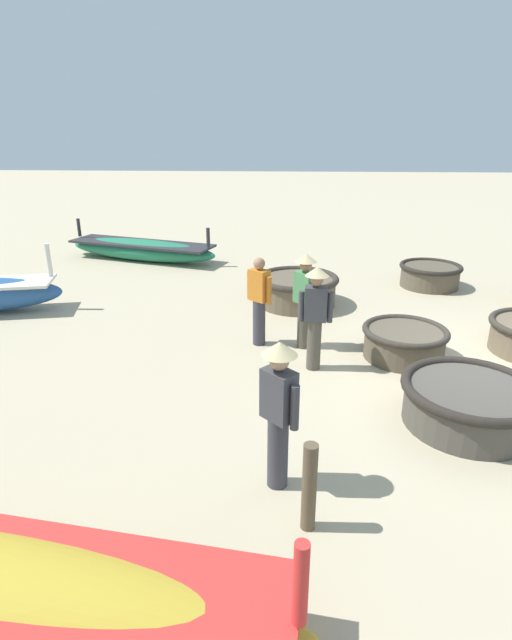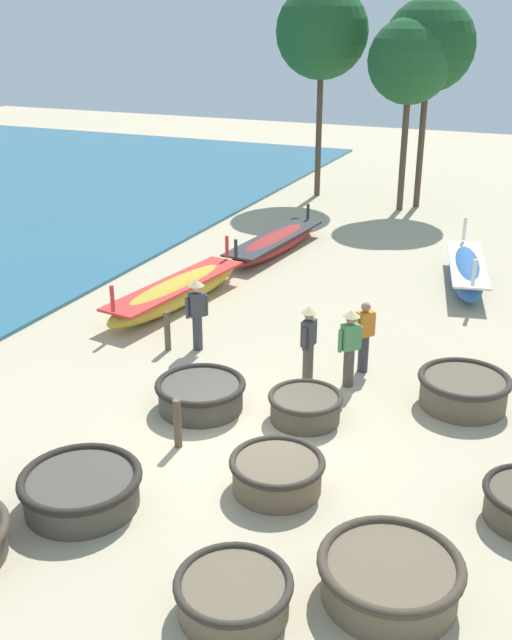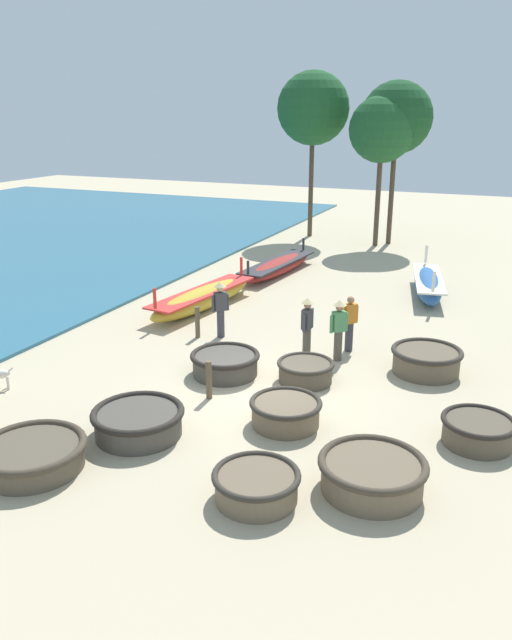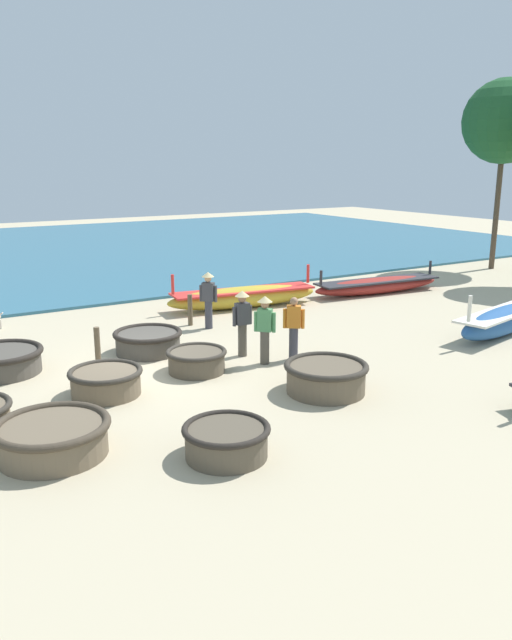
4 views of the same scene
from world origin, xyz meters
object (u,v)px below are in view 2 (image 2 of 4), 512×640
mooring_post_mid_beach (167,331)px  tree_tall_back (410,62)px  fisherman_with_hat (364,335)px  tree_rightmost (429,46)px  coracle_far_right (277,473)px  coracle_upturned (305,406)px  coracle_center (234,594)px  long_boat_blue_hull (275,243)px  tree_left_mid (322,32)px  long_boat_green_hull (176,292)px  fisherman_crouching (350,343)px  mooring_post_inland (178,423)px  coracle_front_right (390,576)px  coracle_weathered (464,389)px  fisherman_standing_right (309,339)px  coracle_nearest (81,488)px  coracle_tilted (201,394)px  long_boat_white_hull (466,271)px  fisherman_hauling (197,310)px

mooring_post_mid_beach → tree_tall_back: (1.73, 15.09, 5.01)m
fisherman_with_hat → tree_rightmost: size_ratio=0.20×
coracle_far_right → fisherman_with_hat: bearing=89.1°
coracle_upturned → coracle_center: coracle_upturned is taller
coracle_upturned → fisherman_with_hat: fisherman_with_hat is taller
coracle_far_right → fisherman_with_hat: size_ratio=0.98×
coracle_far_right → long_boat_blue_hull: bearing=112.3°
mooring_post_mid_beach → tree_tall_back: 15.99m
tree_left_mid → long_boat_blue_hull: bearing=-80.2°
long_boat_green_hull → fisherman_crouching: 6.07m
tree_left_mid → mooring_post_mid_beach: bearing=-82.8°
coracle_far_right → mooring_post_inland: 2.14m
coracle_front_right → coracle_upturned: bearing=123.4°
coracle_front_right → coracle_weathered: 5.64m
mooring_post_mid_beach → tree_left_mid: size_ratio=0.11×
coracle_front_right → coracle_weathered: size_ratio=1.07×
long_boat_green_hull → tree_left_mid: size_ratio=0.65×
coracle_weathered → mooring_post_inland: size_ratio=1.93×
coracle_front_right → fisherman_standing_right: (-3.08, 5.43, 0.63)m
coracle_center → long_boat_blue_hull: (-5.40, 14.67, 0.02)m
fisherman_crouching → coracle_nearest: bearing=-115.1°
coracle_nearest → coracle_center: size_ratio=1.25×
coracle_upturned → mooring_post_mid_beach: bearing=156.2°
coracle_tilted → coracle_far_right: bearing=-38.7°
fisherman_crouching → tree_tall_back: size_ratio=0.24×
coracle_weathered → long_boat_white_hull: (-1.07, 7.19, 0.05)m
coracle_front_right → long_boat_white_hull: bearing=94.6°
long_boat_blue_hull → fisherman_crouching: (4.88, -8.04, 0.65)m
coracle_far_right → fisherman_standing_right: size_ratio=0.92×
coracle_weathered → fisherman_standing_right: size_ratio=1.07×
long_boat_blue_hull → tree_tall_back: bearing=71.7°
coracle_center → long_boat_blue_hull: 15.63m
coracle_tilted → mooring_post_mid_beach: 2.88m
coracle_far_right → long_boat_white_hull: (1.20, 11.19, 0.10)m
long_boat_white_hull → coracle_tilted: bearing=-110.8°
long_boat_white_hull → coracle_far_right: bearing=-96.1°
long_boat_blue_hull → mooring_post_mid_beach: size_ratio=5.85×
fisherman_crouching → long_boat_blue_hull: bearing=121.3°
coracle_center → tree_tall_back: 22.61m
tree_tall_back → coracle_upturned: bearing=-82.5°
long_boat_green_hull → fisherman_with_hat: 5.85m
coracle_weathered → long_boat_white_hull: size_ratio=0.38×
coracle_front_right → coracle_center: size_ratio=1.25×
coracle_weathered → fisherman_hauling: 5.98m
fisherman_standing_right → fisherman_crouching: (0.83, 0.14, 0.00)m
coracle_nearest → tree_rightmost: size_ratio=0.25×
long_boat_white_hull → tree_rightmost: tree_rightmost is taller
coracle_upturned → long_boat_green_hull: (-5.12, 4.27, 0.09)m
fisherman_with_hat → long_boat_white_hull: bearing=80.1°
coracle_center → tree_left_mid: 24.66m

